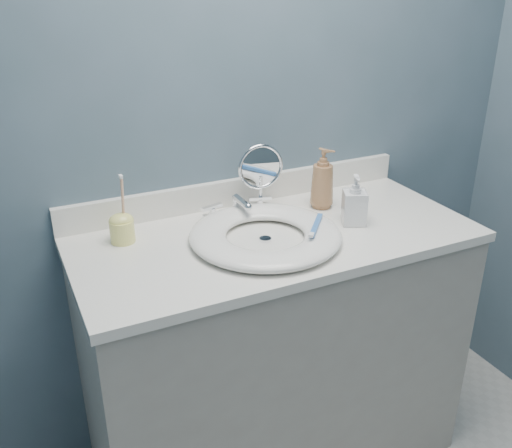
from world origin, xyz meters
TOP-DOWN VIEW (x-y plane):
  - back_wall at (0.00, 1.25)m, footprint 2.20×0.02m
  - vanity_cabinet at (0.00, 0.97)m, footprint 1.20×0.55m
  - countertop at (0.00, 0.97)m, footprint 1.22×0.57m
  - backsplash at (0.00, 1.24)m, footprint 1.22×0.02m
  - basin at (-0.05, 0.94)m, footprint 0.45×0.45m
  - drain at (-0.05, 0.94)m, footprint 0.04×0.04m
  - faucet at (-0.05, 1.14)m, footprint 0.25×0.13m
  - makeup_mirror at (0.04, 1.16)m, footprint 0.15×0.09m
  - soap_bottle_amber at (0.23, 1.09)m, footprint 0.11×0.11m
  - soap_bottle_clear at (0.26, 0.94)m, footprint 0.10×0.10m
  - toothbrush_holder at (-0.43, 1.12)m, footprint 0.07×0.07m
  - toothbrush_lying at (0.09, 0.89)m, footprint 0.12×0.14m

SIDE VIEW (x-z plane):
  - vanity_cabinet at x=0.00m, z-range 0.00..0.85m
  - countertop at x=0.00m, z-range 0.85..0.88m
  - drain at x=-0.05m, z-range 0.88..0.89m
  - basin at x=-0.05m, z-range 0.88..0.92m
  - faucet at x=-0.05m, z-range 0.87..0.95m
  - toothbrush_lying at x=0.09m, z-range 0.92..0.93m
  - backsplash at x=0.00m, z-range 0.88..0.97m
  - toothbrush_holder at x=-0.43m, z-range 0.82..1.03m
  - soap_bottle_clear at x=0.26m, z-range 0.88..1.04m
  - soap_bottle_amber at x=0.23m, z-range 0.88..1.08m
  - makeup_mirror at x=0.04m, z-range 0.89..1.12m
  - back_wall at x=0.00m, z-range 0.00..2.40m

